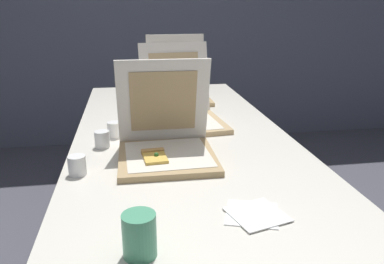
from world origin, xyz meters
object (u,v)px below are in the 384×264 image
(napkin_pile, at_px, (254,214))
(pizza_box_front, at_px, (166,145))
(table, at_px, (182,145))
(pizza_box_middle, at_px, (183,113))
(cup_white_mid, at_px, (114,130))
(cup_white_near_center, at_px, (102,139))
(cup_white_near_left, at_px, (77,165))
(pizza_box_back, at_px, (179,91))
(cup_printed_front, at_px, (139,235))

(napkin_pile, bearing_deg, pizza_box_front, 113.61)
(table, xyz_separation_m, pizza_box_middle, (0.03, 0.16, 0.10))
(cup_white_mid, relative_size, cup_white_near_center, 1.00)
(pizza_box_middle, relative_size, cup_white_near_left, 6.94)
(table, height_order, cup_white_near_left, cup_white_near_left)
(pizza_box_middle, distance_m, cup_white_mid, 0.35)
(table, height_order, pizza_box_middle, pizza_box_middle)
(pizza_box_back, bearing_deg, pizza_box_front, -100.98)
(pizza_box_back, xyz_separation_m, cup_white_near_center, (-0.40, -0.75, -0.02))
(cup_white_near_center, xyz_separation_m, cup_white_near_left, (-0.07, -0.25, 0.00))
(table, bearing_deg, cup_white_near_center, -161.67)
(pizza_box_middle, bearing_deg, table, -106.31)
(cup_white_mid, height_order, cup_white_near_left, same)
(pizza_box_back, relative_size, cup_printed_front, 3.55)
(cup_white_near_left, height_order, napkin_pile, cup_white_near_left)
(table, height_order, cup_printed_front, cup_printed_front)
(cup_printed_front, relative_size, napkin_pile, 0.56)
(cup_white_near_center, distance_m, cup_white_near_left, 0.26)
(pizza_box_middle, xyz_separation_m, pizza_box_back, (0.04, 0.48, 0.00))
(pizza_box_middle, relative_size, cup_printed_front, 4.44)
(cup_printed_front, bearing_deg, napkin_pile, 22.53)
(table, bearing_deg, pizza_box_front, -109.55)
(pizza_box_back, height_order, cup_white_mid, pizza_box_back)
(cup_white_near_center, relative_size, cup_printed_front, 0.64)
(pizza_box_middle, distance_m, pizza_box_back, 0.48)
(cup_white_mid, bearing_deg, cup_white_near_center, -110.69)
(cup_white_mid, bearing_deg, pizza_box_back, 60.69)
(pizza_box_front, distance_m, cup_white_near_left, 0.32)
(pizza_box_back, xyz_separation_m, napkin_pile, (0.03, -1.34, -0.05))
(cup_white_near_left, relative_size, napkin_pile, 0.36)
(pizza_box_back, distance_m, napkin_pile, 1.34)
(pizza_box_middle, distance_m, cup_white_near_center, 0.44)
(pizza_box_front, relative_size, cup_white_near_left, 5.36)
(pizza_box_front, bearing_deg, pizza_box_back, 80.39)
(cup_white_near_center, distance_m, napkin_pile, 0.73)
(table, bearing_deg, cup_white_mid, 178.45)
(pizza_box_front, height_order, pizza_box_back, pizza_box_back)
(cup_printed_front, bearing_deg, cup_white_mid, 95.29)
(napkin_pile, bearing_deg, cup_white_mid, 118.46)
(table, relative_size, pizza_box_middle, 4.60)
(table, relative_size, pizza_box_front, 5.94)
(pizza_box_middle, height_order, cup_white_near_center, pizza_box_middle)
(pizza_box_front, height_order, napkin_pile, pizza_box_front)
(cup_white_near_center, bearing_deg, napkin_pile, -54.16)
(cup_white_mid, xyz_separation_m, cup_white_near_center, (-0.04, -0.12, 0.00))
(cup_white_mid, relative_size, cup_white_near_left, 1.00)
(cup_white_near_left, bearing_deg, pizza_box_front, 18.20)
(table, distance_m, napkin_pile, 0.71)
(pizza_box_back, height_order, napkin_pile, pizza_box_back)
(pizza_box_middle, xyz_separation_m, cup_white_mid, (-0.31, -0.15, -0.02))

